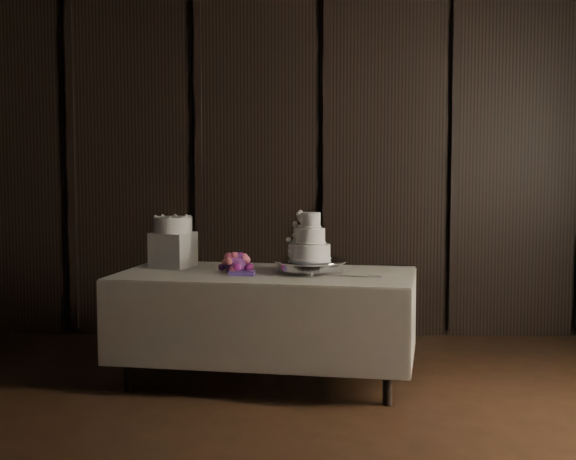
# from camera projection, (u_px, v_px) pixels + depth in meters

# --- Properties ---
(room) EXTENTS (6.08, 7.08, 3.08)m
(room) POSITION_uv_depth(u_px,v_px,m) (354.00, 162.00, 3.43)
(room) COLOR black
(room) RESTS_ON ground
(display_table) EXTENTS (2.14, 1.36, 0.76)m
(display_table) POSITION_uv_depth(u_px,v_px,m) (266.00, 322.00, 5.46)
(display_table) COLOR beige
(display_table) RESTS_ON ground
(cake_stand) EXTENTS (0.63, 0.63, 0.09)m
(cake_stand) POSITION_uv_depth(u_px,v_px,m) (310.00, 267.00, 5.40)
(cake_stand) COLOR silver
(cake_stand) RESTS_ON display_table
(wedding_cake) EXTENTS (0.31, 0.27, 0.32)m
(wedding_cake) POSITION_uv_depth(u_px,v_px,m) (307.00, 241.00, 5.37)
(wedding_cake) COLOR white
(wedding_cake) RESTS_ON cake_stand
(bouquet) EXTENTS (0.30, 0.39, 0.18)m
(bouquet) POSITION_uv_depth(u_px,v_px,m) (236.00, 264.00, 5.41)
(bouquet) COLOR #E65D77
(bouquet) RESTS_ON display_table
(box_pedestal) EXTENTS (0.34, 0.34, 0.25)m
(box_pedestal) POSITION_uv_depth(u_px,v_px,m) (173.00, 250.00, 5.70)
(box_pedestal) COLOR white
(box_pedestal) RESTS_ON display_table
(small_cake) EXTENTS (0.29, 0.29, 0.11)m
(small_cake) POSITION_uv_depth(u_px,v_px,m) (173.00, 225.00, 5.69)
(small_cake) COLOR white
(small_cake) RESTS_ON box_pedestal
(cake_knife) EXTENTS (0.36, 0.14, 0.01)m
(cake_knife) POSITION_uv_depth(u_px,v_px,m) (347.00, 276.00, 5.21)
(cake_knife) COLOR silver
(cake_knife) RESTS_ON display_table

